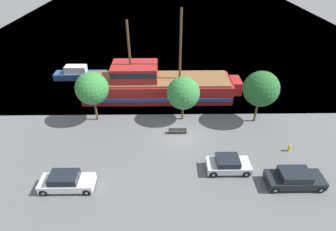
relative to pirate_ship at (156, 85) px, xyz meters
The scene contains 12 objects.
ground_plane 8.94m from the pirate_ship, 71.46° to the right, with size 160.00×160.00×0.00m, color #5B5B5E.
water_surface 35.83m from the pirate_ship, 85.53° to the left, with size 80.00×80.00×0.00m, color slate.
pirate_ship is the anchor object (origin of this frame).
moored_boat_dockside 12.80m from the pirate_ship, 153.92° to the left, with size 7.61×1.88×1.99m.
parked_car_curb_front 19.39m from the pirate_ship, 51.66° to the right, with size 4.72×1.96×1.53m.
parked_car_curb_mid 16.84m from the pirate_ship, 114.51° to the right, with size 4.43×1.79×1.57m.
parked_car_curb_rear 15.09m from the pirate_ship, 63.19° to the right, with size 3.87×1.93×1.45m.
fire_hydrant 17.33m from the pirate_ship, 39.25° to the right, with size 0.42×0.25×0.76m.
bench_promenade_east 8.49m from the pirate_ship, 72.48° to the right, with size 1.92×0.45×0.85m.
tree_row_east 8.77m from the pirate_ship, 141.72° to the right, with size 3.56×3.56×5.83m.
tree_row_mideast 6.41m from the pirate_ship, 58.58° to the right, with size 3.64×3.64×5.24m.
tree_row_midwest 13.05m from the pirate_ship, 26.71° to the right, with size 3.81×3.81×6.06m.
Camera 1 is at (-1.57, -21.92, 17.40)m, focal length 28.00 mm.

